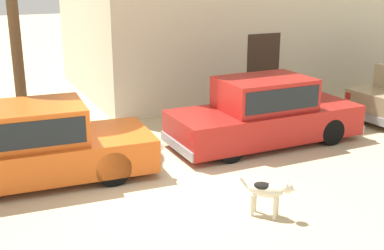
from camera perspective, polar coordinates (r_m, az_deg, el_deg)
ground_plane at (r=9.76m, az=-4.29°, el=-6.04°), size 80.00×80.00×0.00m
parked_sedan_nearest at (r=9.85m, az=-17.88°, el=-2.11°), size 4.76×2.06×1.48m
parked_sedan_second at (r=11.56m, az=8.27°, el=1.51°), size 4.56×1.71×1.54m
stray_dog_spotted at (r=8.21m, az=8.64°, el=-7.40°), size 0.69×0.74×0.67m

